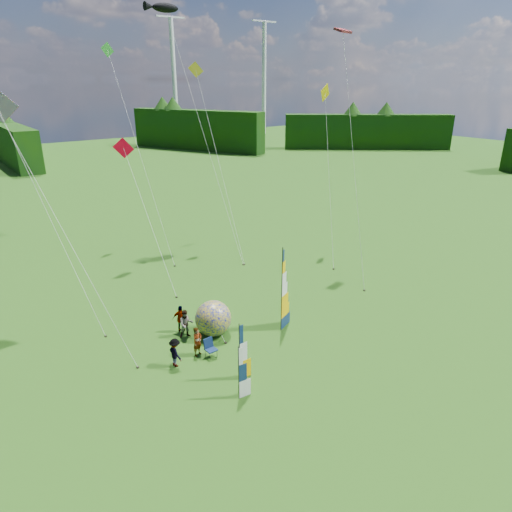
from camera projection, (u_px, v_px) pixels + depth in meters
ground at (312, 362)px, 26.16m from camera, size 220.00×220.00×0.00m
treeline_ring at (315, 299)px, 24.71m from camera, size 210.00×210.00×8.00m
turbine_left at (264, 80)px, 130.71m from camera, size 8.00×1.20×30.00m
turbine_right at (174, 80)px, 121.96m from camera, size 8.00×1.20×30.00m
feather_banner_main at (282, 292)px, 28.43m from camera, size 1.39×0.68×5.50m
side_banner_left at (240, 353)px, 23.97m from camera, size 0.94×0.11×3.34m
side_banner_far at (239, 374)px, 22.59m from camera, size 0.89×0.17×2.97m
bol_inflatable at (213, 318)px, 28.56m from camera, size 2.35×2.35×2.28m
spectator_a at (197, 341)px, 26.49m from camera, size 0.76×0.62×1.79m
spectator_b at (186, 324)px, 28.35m from camera, size 0.99×0.71×1.85m
spectator_c at (175, 353)px, 25.48m from camera, size 0.46×1.13×1.72m
spectator_d at (181, 319)px, 28.98m from camera, size 1.09×1.00×1.81m
camp_chair at (211, 348)px, 26.40m from camera, size 0.68×0.68×1.14m
kite_whale at (204, 127)px, 39.69m from camera, size 8.28×14.31×22.51m
kite_rainbow_delta at (50, 207)px, 27.43m from camera, size 10.03×12.18×15.89m
kite_parafoil at (354, 150)px, 34.55m from camera, size 6.85×10.35×20.23m
small_kite_red at (148, 210)px, 35.20m from camera, size 3.57×11.86×11.36m
small_kite_orange at (220, 160)px, 39.89m from camera, size 5.22×10.73×17.06m
small_kite_yellow at (330, 172)px, 39.15m from camera, size 8.61×9.93×15.36m
small_kite_pink at (56, 210)px, 23.15m from camera, size 8.50×9.19×17.81m
small_kite_green at (140, 150)px, 40.02m from camera, size 4.85×12.91×18.68m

